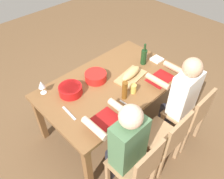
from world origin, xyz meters
TOP-DOWN VIEW (x-y plane):
  - ground_plane at (0.00, 0.00)m, footprint 8.00×8.00m
  - dining_table at (0.00, 0.00)m, footprint 1.69×1.03m
  - chair_near_right at (0.47, -0.84)m, footprint 0.40×0.40m
  - diner_near_right at (0.47, -0.65)m, footprint 0.41×0.53m
  - chair_near_center at (0.00, -0.84)m, footprint 0.40×0.40m
  - chair_near_left at (-0.47, -0.84)m, footprint 0.40×0.40m
  - diner_near_left at (-0.47, -0.65)m, footprint 0.41×0.53m
  - serving_bowl_salad at (-0.10, 0.17)m, footprint 0.26×0.26m
  - serving_bowl_fruit at (-0.46, 0.19)m, footprint 0.26×0.26m
  - cutting_board at (0.23, -0.09)m, footprint 0.43×0.27m
  - bread_loaf at (0.23, -0.09)m, footprint 0.33×0.15m
  - wine_bottle at (0.56, -0.01)m, footprint 0.08×0.08m
  - beer_bottle at (-0.08, -0.28)m, footprint 0.06×0.06m
  - wine_glass at (-0.67, 0.41)m, footprint 0.08×0.08m
  - placemat_near_right at (0.47, -0.36)m, footprint 0.32×0.23m
  - cup_near_center at (0.05, -0.28)m, footprint 0.07×0.07m
  - fork_near_center at (-0.14, -0.36)m, footprint 0.03×0.17m
  - placemat_near_left at (-0.47, -0.36)m, footprint 0.32×0.23m
  - carving_knife at (-0.65, -0.04)m, footprint 0.04×0.23m
  - napkin_stack at (0.75, -0.09)m, footprint 0.15×0.15m

SIDE VIEW (x-z plane):
  - ground_plane at x=0.00m, z-range 0.00..0.00m
  - chair_near_right at x=0.47m, z-range 0.06..0.91m
  - chair_near_center at x=0.00m, z-range 0.06..0.91m
  - chair_near_left at x=-0.47m, z-range 0.06..0.91m
  - dining_table at x=0.00m, z-range 0.29..1.03m
  - diner_near_right at x=0.47m, z-range 0.10..1.30m
  - diner_near_left at x=-0.47m, z-range 0.10..1.30m
  - placemat_near_right at x=0.47m, z-range 0.74..0.75m
  - placemat_near_left at x=-0.47m, z-range 0.74..0.75m
  - fork_near_center at x=-0.14m, z-range 0.74..0.75m
  - carving_knife at x=-0.65m, z-range 0.74..0.75m
  - cutting_board at x=0.23m, z-range 0.74..0.76m
  - napkin_stack at x=0.75m, z-range 0.74..0.76m
  - cup_near_center at x=0.05m, z-range 0.74..0.85m
  - serving_bowl_salad at x=-0.10m, z-range 0.75..0.84m
  - serving_bowl_fruit at x=-0.46m, z-range 0.75..0.85m
  - bread_loaf at x=0.23m, z-range 0.76..0.85m
  - wine_bottle at x=0.56m, z-range 0.70..0.99m
  - beer_bottle at x=-0.08m, z-range 0.74..0.96m
  - wine_glass at x=-0.67m, z-range 0.77..0.94m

